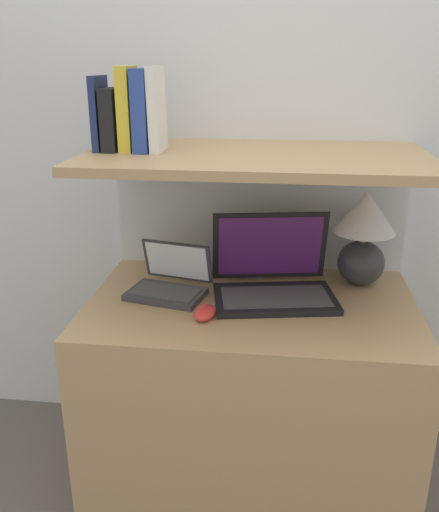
% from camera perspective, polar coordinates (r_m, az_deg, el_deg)
% --- Properties ---
extents(wall_back, '(6.00, 0.05, 2.40)m').
position_cam_1_polar(wall_back, '(1.95, 4.44, 13.50)').
color(wall_back, silver).
rests_on(wall_back, ground_plane).
extents(desk, '(1.03, 0.64, 0.70)m').
position_cam_1_polar(desk, '(1.88, 3.15, -14.57)').
color(desk, tan).
rests_on(desk, ground_plane).
extents(back_riser, '(1.03, 0.04, 1.13)m').
position_cam_1_polar(back_riser, '(2.08, 3.91, -4.35)').
color(back_riser, silver).
rests_on(back_riser, ground_plane).
extents(shelf, '(1.03, 0.58, 0.03)m').
position_cam_1_polar(shelf, '(1.65, 3.86, 10.29)').
color(shelf, tan).
rests_on(shelf, back_riser).
extents(table_lamp, '(0.20, 0.20, 0.32)m').
position_cam_1_polar(table_lamp, '(1.84, 14.95, 2.43)').
color(table_lamp, '#2D2D33').
rests_on(table_lamp, desk).
extents(laptop_large, '(0.42, 0.34, 0.26)m').
position_cam_1_polar(laptop_large, '(1.74, 5.66, -2.49)').
color(laptop_large, black).
rests_on(laptop_large, desk).
extents(laptop_small, '(0.27, 0.24, 0.16)m').
position_cam_1_polar(laptop_small, '(1.76, -5.28, -2.86)').
color(laptop_small, '#333338').
rests_on(laptop_small, desk).
extents(computer_mouse, '(0.07, 0.10, 0.04)m').
position_cam_1_polar(computer_mouse, '(1.60, -1.57, -5.96)').
color(computer_mouse, red).
rests_on(computer_mouse, desk).
extents(router_box, '(0.12, 0.08, 0.11)m').
position_cam_1_polar(router_box, '(1.90, 2.54, -0.37)').
color(router_box, gray).
rests_on(router_box, desk).
extents(book_navy, '(0.02, 0.13, 0.22)m').
position_cam_1_polar(book_navy, '(1.72, -12.50, 14.43)').
color(book_navy, navy).
rests_on(book_navy, shelf).
extents(book_black, '(0.04, 0.13, 0.18)m').
position_cam_1_polar(book_black, '(1.71, -11.19, 13.90)').
color(book_black, black).
rests_on(book_black, shelf).
extents(book_yellow, '(0.04, 0.12, 0.24)m').
position_cam_1_polar(book_yellow, '(1.69, -9.64, 14.99)').
color(book_yellow, gold).
rests_on(book_yellow, shelf).
extents(book_blue, '(0.04, 0.14, 0.24)m').
position_cam_1_polar(book_blue, '(1.68, -7.98, 14.93)').
color(book_blue, '#284293').
rests_on(book_blue, shelf).
extents(book_white, '(0.03, 0.13, 0.24)m').
position_cam_1_polar(book_white, '(1.67, -6.62, 15.06)').
color(book_white, silver).
rests_on(book_white, shelf).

